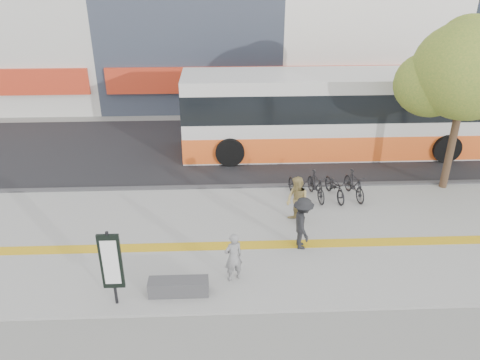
{
  "coord_description": "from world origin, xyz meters",
  "views": [
    {
      "loc": [
        -1.38,
        -11.29,
        8.49
      ],
      "look_at": [
        -0.82,
        2.0,
        1.87
      ],
      "focal_mm": 35.35,
      "sensor_mm": 36.0,
      "label": 1
    }
  ],
  "objects_px": {
    "signboard": "(111,263)",
    "seated_woman": "(233,257)",
    "bench": "(179,287)",
    "bus": "(334,116)",
    "street_tree": "(465,72)",
    "pedestrian_tan": "(297,201)",
    "pedestrian_dark": "(303,223)"
  },
  "relations": [
    {
      "from": "signboard",
      "to": "bus",
      "type": "height_order",
      "value": "bus"
    },
    {
      "from": "street_tree",
      "to": "pedestrian_tan",
      "type": "bearing_deg",
      "value": -157.12
    },
    {
      "from": "signboard",
      "to": "seated_woman",
      "type": "xyz_separation_m",
      "value": [
        3.09,
        0.88,
        -0.55
      ]
    },
    {
      "from": "street_tree",
      "to": "pedestrian_dark",
      "type": "xyz_separation_m",
      "value": [
        -6.14,
        -3.96,
        -3.58
      ]
    },
    {
      "from": "signboard",
      "to": "bus",
      "type": "distance_m",
      "value": 12.71
    },
    {
      "from": "bus",
      "to": "seated_woman",
      "type": "distance_m",
      "value": 10.33
    },
    {
      "from": "bus",
      "to": "pedestrian_tan",
      "type": "relative_size",
      "value": 7.87
    },
    {
      "from": "signboard",
      "to": "street_tree",
      "type": "relative_size",
      "value": 0.35
    },
    {
      "from": "pedestrian_tan",
      "to": "signboard",
      "type": "bearing_deg",
      "value": -80.32
    },
    {
      "from": "seated_woman",
      "to": "pedestrian_dark",
      "type": "xyz_separation_m",
      "value": [
        2.15,
        1.49,
        0.11
      ]
    },
    {
      "from": "signboard",
      "to": "pedestrian_dark",
      "type": "distance_m",
      "value": 5.77
    },
    {
      "from": "bench",
      "to": "bus",
      "type": "distance_m",
      "value": 11.62
    },
    {
      "from": "pedestrian_tan",
      "to": "pedestrian_dark",
      "type": "height_order",
      "value": "pedestrian_dark"
    },
    {
      "from": "bench",
      "to": "signboard",
      "type": "relative_size",
      "value": 0.73
    },
    {
      "from": "signboard",
      "to": "bus",
      "type": "xyz_separation_m",
      "value": [
        7.83,
        10.01,
        0.36
      ]
    },
    {
      "from": "signboard",
      "to": "bus",
      "type": "bearing_deg",
      "value": 51.95
    },
    {
      "from": "pedestrian_dark",
      "to": "signboard",
      "type": "bearing_deg",
      "value": 112.8
    },
    {
      "from": "signboard",
      "to": "bus",
      "type": "relative_size",
      "value": 0.16
    },
    {
      "from": "bench",
      "to": "street_tree",
      "type": "bearing_deg",
      "value": 31.62
    },
    {
      "from": "seated_woman",
      "to": "pedestrian_tan",
      "type": "distance_m",
      "value": 3.61
    },
    {
      "from": "bus",
      "to": "seated_woman",
      "type": "xyz_separation_m",
      "value": [
        -4.74,
        -9.13,
        -0.91
      ]
    },
    {
      "from": "bench",
      "to": "bus",
      "type": "bearing_deg",
      "value": 57.28
    },
    {
      "from": "street_tree",
      "to": "seated_woman",
      "type": "distance_m",
      "value": 10.59
    },
    {
      "from": "bus",
      "to": "pedestrian_tan",
      "type": "distance_m",
      "value": 6.81
    },
    {
      "from": "street_tree",
      "to": "pedestrian_dark",
      "type": "distance_m",
      "value": 8.14
    },
    {
      "from": "bench",
      "to": "street_tree",
      "type": "xyz_separation_m",
      "value": [
        9.78,
        6.02,
        4.21
      ]
    },
    {
      "from": "bench",
      "to": "pedestrian_tan",
      "type": "distance_m",
      "value": 5.08
    },
    {
      "from": "signboard",
      "to": "seated_woman",
      "type": "distance_m",
      "value": 3.26
    },
    {
      "from": "bench",
      "to": "bus",
      "type": "xyz_separation_m",
      "value": [
        6.23,
        9.7,
        1.43
      ]
    },
    {
      "from": "seated_woman",
      "to": "pedestrian_tan",
      "type": "bearing_deg",
      "value": -151.43
    },
    {
      "from": "street_tree",
      "to": "seated_woman",
      "type": "height_order",
      "value": "street_tree"
    },
    {
      "from": "bench",
      "to": "street_tree",
      "type": "height_order",
      "value": "street_tree"
    }
  ]
}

